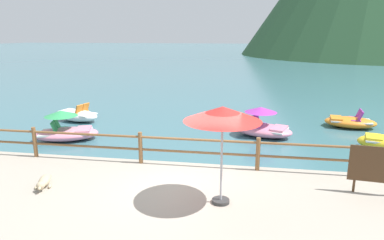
{
  "coord_description": "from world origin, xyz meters",
  "views": [
    {
      "loc": [
        1.36,
        -7.73,
        4.14
      ],
      "look_at": [
        -0.73,
        5.0,
        0.9
      ],
      "focal_mm": 32.33,
      "sensor_mm": 36.0,
      "label": 1
    }
  ],
  "objects_px": {
    "beach_umbrella": "(223,115)",
    "pedal_boat_3": "(350,122)",
    "sign_board": "(376,165)",
    "pedal_boat_1": "(66,130)",
    "pedal_boat_2": "(263,126)",
    "pedal_boat_0": "(77,115)",
    "dog_resting": "(44,182)"
  },
  "relations": [
    {
      "from": "beach_umbrella",
      "to": "sign_board",
      "type": "bearing_deg",
      "value": 16.29
    },
    {
      "from": "sign_board",
      "to": "pedal_boat_1",
      "type": "distance_m",
      "value": 10.94
    },
    {
      "from": "pedal_boat_0",
      "to": "pedal_boat_2",
      "type": "distance_m",
      "value": 8.87
    },
    {
      "from": "sign_board",
      "to": "pedal_boat_2",
      "type": "bearing_deg",
      "value": 112.11
    },
    {
      "from": "beach_umbrella",
      "to": "pedal_boat_3",
      "type": "bearing_deg",
      "value": 60.05
    },
    {
      "from": "pedal_boat_3",
      "to": "sign_board",
      "type": "bearing_deg",
      "value": -101.33
    },
    {
      "from": "pedal_boat_1",
      "to": "pedal_boat_2",
      "type": "height_order",
      "value": "pedal_boat_2"
    },
    {
      "from": "dog_resting",
      "to": "pedal_boat_2",
      "type": "height_order",
      "value": "pedal_boat_2"
    },
    {
      "from": "pedal_boat_1",
      "to": "pedal_boat_3",
      "type": "bearing_deg",
      "value": 18.12
    },
    {
      "from": "pedal_boat_1",
      "to": "pedal_boat_2",
      "type": "bearing_deg",
      "value": 13.24
    },
    {
      "from": "pedal_boat_0",
      "to": "pedal_boat_2",
      "type": "relative_size",
      "value": 0.9
    },
    {
      "from": "pedal_boat_0",
      "to": "dog_resting",
      "type": "bearing_deg",
      "value": -68.04
    },
    {
      "from": "dog_resting",
      "to": "pedal_boat_3",
      "type": "xyz_separation_m",
      "value": [
        9.59,
        8.76,
        -0.27
      ]
    },
    {
      "from": "pedal_boat_3",
      "to": "pedal_boat_0",
      "type": "bearing_deg",
      "value": -175.98
    },
    {
      "from": "beach_umbrella",
      "to": "dog_resting",
      "type": "xyz_separation_m",
      "value": [
        -4.46,
        0.14,
        -1.92
      ]
    },
    {
      "from": "pedal_boat_0",
      "to": "pedal_boat_2",
      "type": "height_order",
      "value": "pedal_boat_2"
    },
    {
      "from": "pedal_boat_1",
      "to": "beach_umbrella",
      "type": "bearing_deg",
      "value": -37.49
    },
    {
      "from": "pedal_boat_0",
      "to": "pedal_boat_3",
      "type": "xyz_separation_m",
      "value": [
        12.75,
        0.9,
        -0.04
      ]
    },
    {
      "from": "pedal_boat_2",
      "to": "pedal_boat_0",
      "type": "bearing_deg",
      "value": 172.8
    },
    {
      "from": "sign_board",
      "to": "pedal_boat_2",
      "type": "relative_size",
      "value": 0.43
    },
    {
      "from": "pedal_boat_1",
      "to": "pedal_boat_2",
      "type": "relative_size",
      "value": 1.02
    },
    {
      "from": "sign_board",
      "to": "dog_resting",
      "type": "relative_size",
      "value": 1.13
    },
    {
      "from": "beach_umbrella",
      "to": "dog_resting",
      "type": "bearing_deg",
      "value": 178.22
    },
    {
      "from": "sign_board",
      "to": "pedal_boat_2",
      "type": "height_order",
      "value": "sign_board"
    },
    {
      "from": "dog_resting",
      "to": "pedal_boat_2",
      "type": "xyz_separation_m",
      "value": [
        5.63,
        6.75,
        -0.12
      ]
    },
    {
      "from": "sign_board",
      "to": "pedal_boat_0",
      "type": "xyz_separation_m",
      "value": [
        -11.18,
        6.96,
        -0.84
      ]
    },
    {
      "from": "beach_umbrella",
      "to": "pedal_boat_3",
      "type": "relative_size",
      "value": 0.95
    },
    {
      "from": "pedal_boat_0",
      "to": "pedal_boat_3",
      "type": "distance_m",
      "value": 12.79
    },
    {
      "from": "sign_board",
      "to": "beach_umbrella",
      "type": "distance_m",
      "value": 3.93
    },
    {
      "from": "pedal_boat_0",
      "to": "pedal_boat_3",
      "type": "relative_size",
      "value": 1.05
    },
    {
      "from": "pedal_boat_3",
      "to": "beach_umbrella",
      "type": "bearing_deg",
      "value": -119.95
    },
    {
      "from": "sign_board",
      "to": "pedal_boat_1",
      "type": "xyz_separation_m",
      "value": [
        -10.14,
        4.02,
        -0.74
      ]
    }
  ]
}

